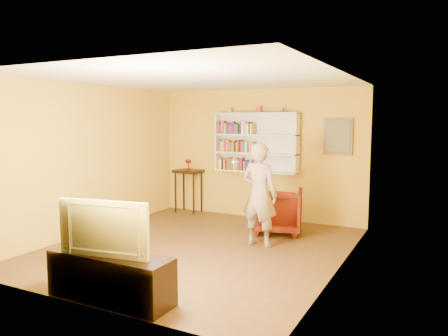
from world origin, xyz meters
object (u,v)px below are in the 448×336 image
(ruby_lustre, at_px, (188,162))
(television, at_px, (109,226))
(person, at_px, (259,195))
(armchair, at_px, (277,210))
(bookshelf, at_px, (257,143))
(console_table, at_px, (188,177))
(tv_cabinet, at_px, (111,277))

(ruby_lustre, bearing_deg, television, -68.87)
(person, relative_size, television, 1.54)
(ruby_lustre, relative_size, armchair, 0.25)
(ruby_lustre, relative_size, television, 0.21)
(ruby_lustre, bearing_deg, person, -35.10)
(television, bearing_deg, bookshelf, 82.92)
(television, bearing_deg, person, 67.49)
(armchair, bearing_deg, bookshelf, -64.64)
(ruby_lustre, distance_m, television, 4.83)
(bookshelf, height_order, console_table, bookshelf)
(console_table, bearing_deg, ruby_lustre, 123.69)
(ruby_lustre, distance_m, armchair, 2.59)
(armchair, relative_size, television, 0.81)
(bookshelf, xyz_separation_m, television, (0.15, -4.66, -0.73))
(bookshelf, distance_m, console_table, 1.78)
(tv_cabinet, distance_m, television, 0.59)
(tv_cabinet, xyz_separation_m, television, (0.00, 0.00, 0.59))
(ruby_lustre, distance_m, person, 2.96)
(person, distance_m, television, 2.88)
(ruby_lustre, height_order, television, ruby_lustre)
(bookshelf, distance_m, person, 2.16)
(person, xyz_separation_m, television, (-0.68, -2.80, 0.01))
(bookshelf, xyz_separation_m, ruby_lustre, (-1.59, -0.16, -0.47))
(bookshelf, relative_size, console_table, 1.87)
(bookshelf, bearing_deg, tv_cabinet, -88.13)
(ruby_lustre, bearing_deg, console_table, -56.31)
(console_table, distance_m, tv_cabinet, 4.85)
(television, bearing_deg, console_table, 102.18)
(console_table, height_order, tv_cabinet, console_table)
(console_table, relative_size, ruby_lustre, 4.19)
(console_table, height_order, person, person)
(television, bearing_deg, tv_cabinet, 0.00)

